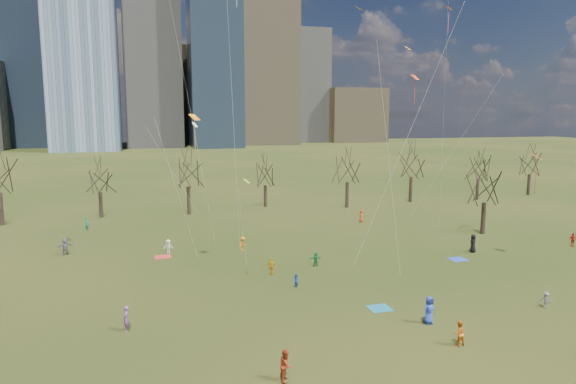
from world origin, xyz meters
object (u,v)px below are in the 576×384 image
object	(u,v)px
person_2	(286,365)
person_4	(271,267)
blanket_crimson	(163,257)
blanket_teal	(380,308)
blanket_navy	(458,259)
person_0	(429,310)

from	to	relation	value
person_2	person_4	size ratio (longest dim) A/B	1.10
blanket_crimson	blanket_teal	bearing A→B (deg)	-51.27
blanket_navy	person_2	distance (m)	28.88
blanket_teal	person_0	size ratio (longest dim) A/B	0.83
person_0	person_2	bearing A→B (deg)	-170.68
blanket_crimson	person_4	distance (m)	12.65
person_0	blanket_crimson	bearing A→B (deg)	114.43
blanket_navy	person_2	bearing A→B (deg)	-141.50
blanket_teal	person_2	world-z (taller)	person_2
person_4	person_2	bearing A→B (deg)	109.08
blanket_navy	person_4	world-z (taller)	person_4
blanket_crimson	person_2	world-z (taller)	person_2
person_0	person_2	xyz separation A→B (m)	(-11.43, -4.71, -0.08)
blanket_crimson	person_0	bearing A→B (deg)	-52.50
blanket_navy	person_0	size ratio (longest dim) A/B	0.83
person_0	person_2	size ratio (longest dim) A/B	1.10
person_2	person_4	distance (m)	18.40
blanket_teal	person_2	bearing A→B (deg)	-139.10
blanket_teal	person_4	bearing A→B (deg)	120.47
blanket_navy	blanket_crimson	bearing A→B (deg)	162.59
blanket_navy	person_2	xyz separation A→B (m)	(-22.59, -17.97, 0.86)
blanket_crimson	person_4	size ratio (longest dim) A/B	1.01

